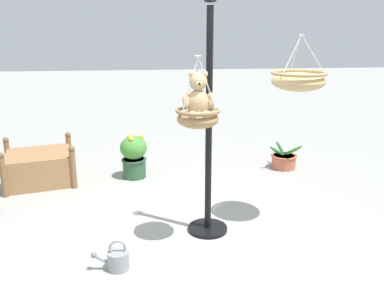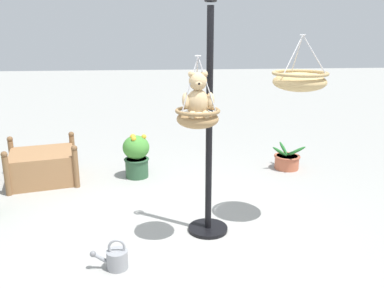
{
  "view_description": "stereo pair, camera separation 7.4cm",
  "coord_description": "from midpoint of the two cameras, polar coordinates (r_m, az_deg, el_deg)",
  "views": [
    {
      "loc": [
        0.42,
        3.85,
        2.15
      ],
      "look_at": [
        -0.03,
        0.05,
        1.06
      ],
      "focal_mm": 36.98,
      "sensor_mm": 36.0,
      "label": 1
    },
    {
      "loc": [
        0.35,
        3.86,
        2.15
      ],
      "look_at": [
        -0.03,
        0.05,
        1.06
      ],
      "focal_mm": 36.98,
      "sensor_mm": 36.0,
      "label": 2
    }
  ],
  "objects": [
    {
      "name": "ground_plane",
      "position": [
        4.43,
        -0.99,
        -13.19
      ],
      "size": [
        40.0,
        40.0,
        0.0
      ],
      "primitive_type": "plane",
      "color": "#9E9E99"
    },
    {
      "name": "display_pole_central",
      "position": [
        4.25,
        1.87,
        -3.19
      ],
      "size": [
        0.44,
        0.44,
        2.45
      ],
      "color": "black",
      "rests_on": "ground"
    },
    {
      "name": "hanging_basket_with_teddy",
      "position": [
        3.83,
        0.29,
        3.91
      ],
      "size": [
        0.44,
        0.44,
        0.69
      ],
      "color": "#A37F51"
    },
    {
      "name": "teddy_bear",
      "position": [
        3.78,
        0.34,
        6.7
      ],
      "size": [
        0.31,
        0.27,
        0.45
      ],
      "color": "tan"
    },
    {
      "name": "hanging_basket_left_high",
      "position": [
        4.38,
        14.62,
        8.89
      ],
      "size": [
        0.59,
        0.59,
        0.59
      ],
      "color": "tan"
    },
    {
      "name": "wooden_planter_box",
      "position": [
        6.25,
        -21.42,
        -3.0
      ],
      "size": [
        1.15,
        1.1,
        0.63
      ],
      "color": "#9E7047",
      "rests_on": "ground"
    },
    {
      "name": "potted_plant_fern_front",
      "position": [
        6.05,
        -8.74,
        -1.64
      ],
      "size": [
        0.4,
        0.4,
        0.68
      ],
      "color": "#2D5638",
      "rests_on": "ground"
    },
    {
      "name": "potted_plant_tall_leafy",
      "position": [
        6.62,
        12.78,
        -2.22
      ],
      "size": [
        0.57,
        0.59,
        0.4
      ],
      "color": "#BC6042",
      "rests_on": "ground"
    },
    {
      "name": "watering_can",
      "position": [
        3.92,
        -11.31,
        -15.98
      ],
      "size": [
        0.35,
        0.2,
        0.3
      ],
      "color": "gray",
      "rests_on": "ground"
    }
  ]
}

